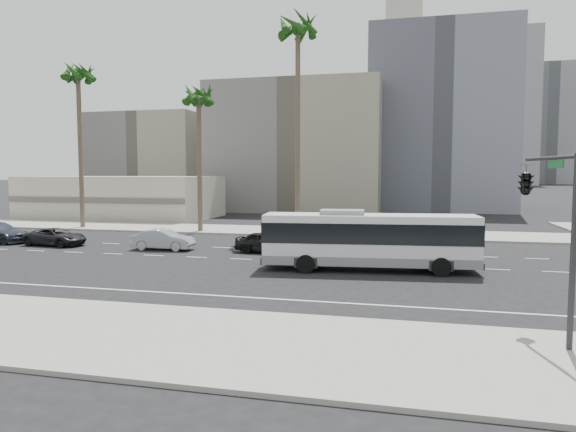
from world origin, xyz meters
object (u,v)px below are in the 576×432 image
(traffic_signal, at_px, (531,185))
(palm_near, at_px, (298,34))
(palm_mid, at_px, (199,100))
(palm_far, at_px, (78,77))
(car_a, at_px, (266,242))
(car_b, at_px, (163,240))
(car_c, at_px, (56,237))
(city_bus, at_px, (369,239))

(traffic_signal, relative_size, palm_near, 0.31)
(palm_mid, xyz_separation_m, palm_far, (-12.55, 0.51, 2.63))
(car_a, distance_m, palm_near, 19.66)
(car_a, distance_m, car_b, 7.41)
(car_c, distance_m, palm_far, 18.62)
(car_c, height_order, palm_near, palm_near)
(car_c, bearing_deg, traffic_signal, -109.89)
(palm_far, bearing_deg, palm_near, -0.31)
(city_bus, bearing_deg, palm_far, 145.87)
(car_a, bearing_deg, car_c, 93.87)
(car_c, xyz_separation_m, palm_mid, (7.00, 10.58, 11.27))
(city_bus, xyz_separation_m, car_a, (-7.27, 4.75, -1.04))
(car_a, height_order, palm_far, palm_far)
(traffic_signal, xyz_separation_m, palm_far, (-35.25, 24.92, 9.60))
(car_a, bearing_deg, palm_mid, 44.72)
(city_bus, distance_m, palm_near, 23.11)
(city_bus, bearing_deg, car_a, 140.97)
(car_b, bearing_deg, city_bus, -108.15)
(car_b, height_order, traffic_signal, traffic_signal)
(city_bus, xyz_separation_m, palm_near, (-7.50, 15.48, 15.43))
(car_a, relative_size, car_c, 0.90)
(traffic_signal, xyz_separation_m, palm_near, (-13.72, 24.80, 12.24))
(palm_near, bearing_deg, car_b, -122.97)
(traffic_signal, xyz_separation_m, palm_mid, (-22.70, 24.40, 6.97))
(traffic_signal, height_order, palm_near, palm_near)
(car_b, relative_size, palm_near, 0.23)
(car_c, relative_size, palm_near, 0.25)
(car_a, bearing_deg, city_bus, -120.14)
(car_c, xyz_separation_m, palm_near, (15.99, 10.97, 16.54))
(city_bus, xyz_separation_m, palm_mid, (-16.48, 15.08, 10.17))
(car_b, xyz_separation_m, car_c, (-8.81, 0.09, -0.07))
(car_b, distance_m, palm_mid, 15.58)
(palm_mid, bearing_deg, car_b, -80.40)
(car_a, xyz_separation_m, traffic_signal, (13.49, -14.07, 4.23))
(palm_far, bearing_deg, car_c, -63.44)
(car_b, xyz_separation_m, palm_mid, (-1.80, 10.67, 11.20))
(traffic_signal, height_order, palm_far, palm_far)
(traffic_signal, bearing_deg, palm_mid, 119.01)
(car_a, xyz_separation_m, car_c, (-16.21, -0.24, -0.07))
(car_b, height_order, car_c, car_b)
(traffic_signal, relative_size, palm_mid, 0.45)
(car_b, distance_m, traffic_signal, 25.36)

